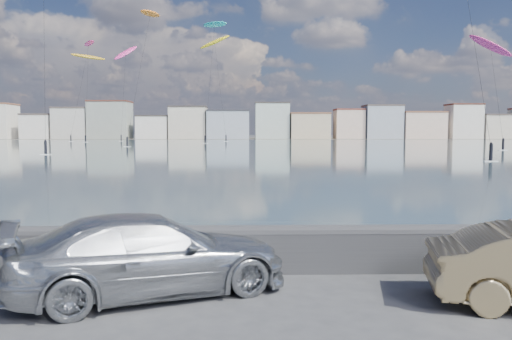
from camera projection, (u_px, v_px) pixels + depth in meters
The scene contains 13 objects.
ground at pixel (202, 319), 8.40m from camera, with size 700.00×700.00×0.00m, color #333335.
bay_water at pixel (242, 146), 99.59m from camera, with size 500.00×177.00×0.00m, color #3C5861.
far_shore_strip at pixel (244, 138), 207.73m from camera, with size 500.00×60.00×0.00m, color #4C473D.
seawall at pixel (212, 247), 11.04m from camera, with size 400.00×0.36×1.08m.
far_buildings at pixel (247, 123), 193.33m from camera, with size 240.79×13.26×14.60m.
car_silver at pixel (151, 254), 9.64m from camera, with size 2.17×5.33×1.55m, color #ABAFB3.
kitesurfer_0 at pixel (215, 25), 131.71m from camera, with size 8.82×15.86×32.42m.
kitesurfer_3 at pixel (88, 58), 144.04m from camera, with size 9.92×13.48×25.69m.
kitesurfer_5 at pixel (215, 43), 152.87m from camera, with size 10.26×13.82×33.00m.
kitesurfer_7 at pixel (89, 45), 147.81m from camera, with size 7.40×11.37×29.72m.
kitesurfer_9 at pixel (150, 16), 104.09m from camera, with size 6.17×13.08×28.38m.
kitesurfer_11 at pixel (126, 54), 160.15m from camera, with size 8.21×15.84×31.38m.
kitesurfer_12 at pixel (490, 47), 90.57m from camera, with size 7.72×14.86×21.44m.
Camera 1 is at (0.75, -8.19, 3.16)m, focal length 35.00 mm.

